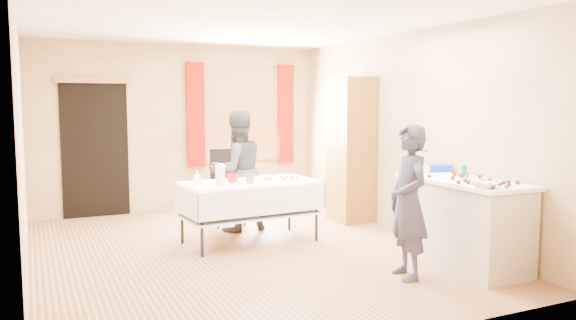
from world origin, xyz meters
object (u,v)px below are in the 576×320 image
cabinet (351,150)px  counter (463,223)px  girl (408,202)px  chair (228,202)px  woman (237,171)px  party_table (250,206)px

cabinet → counter: 2.48m
girl → cabinet: bearing=171.4°
chair → cabinet: bearing=-10.0°
cabinet → woman: 1.71m
counter → party_table: counter is taller
counter → party_table: size_ratio=0.85×
woman → counter: bearing=116.1°
party_table → chair: chair is taller
cabinet → girl: size_ratio=1.37×
girl → woman: size_ratio=0.94×
party_table → girl: bearing=-69.5°
party_table → woman: woman is taller
counter → girl: girl is taller
cabinet → woman: size_ratio=1.28×
cabinet → woman: cabinet is taller
cabinet → counter: bearing=-92.4°
chair → woman: 0.65m
counter → girl: 0.83m
party_table → woman: (0.08, 0.66, 0.35)m
cabinet → girl: 2.67m
cabinet → party_table: bearing=-162.2°
party_table → girl: girl is taller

